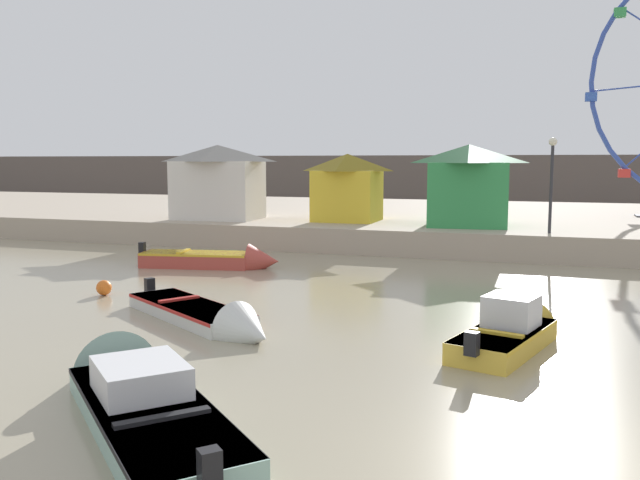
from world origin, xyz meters
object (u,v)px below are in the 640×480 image
at_px(carnival_booth_white_ticket, 218,181).
at_px(carnival_booth_yellow_awning, 347,186).
at_px(carnival_booth_green_kiosk, 468,184).
at_px(motorboat_faded_red, 219,259).
at_px(motorboat_seafoam, 131,388).
at_px(promenade_lamp_far, 552,170).
at_px(mooring_buoy_orange, 104,288).
at_px(motorboat_pale_grey, 213,319).
at_px(motorboat_mustard_yellow, 515,329).

distance_m(carnival_booth_white_ticket, carnival_booth_yellow_awning, 6.33).
bearing_deg(carnival_booth_white_ticket, carnival_booth_green_kiosk, -0.93).
relative_size(motorboat_faded_red, motorboat_seafoam, 0.96).
bearing_deg(carnival_booth_yellow_awning, motorboat_seafoam, -82.90).
relative_size(carnival_booth_green_kiosk, promenade_lamp_far, 1.10).
distance_m(motorboat_faded_red, carnival_booth_yellow_awning, 9.01).
bearing_deg(mooring_buoy_orange, carnival_booth_green_kiosk, 57.42).
bearing_deg(carnival_booth_yellow_awning, mooring_buoy_orange, -103.00).
bearing_deg(motorboat_pale_grey, mooring_buoy_orange, -173.43).
xyz_separation_m(carnival_booth_white_ticket, promenade_lamp_far, (15.26, -1.60, 0.58)).
bearing_deg(motorboat_pale_grey, promenade_lamp_far, 93.70).
distance_m(motorboat_seafoam, carnival_booth_green_kiosk, 21.11).
height_order(carnival_booth_green_kiosk, carnival_booth_white_ticket, carnival_booth_white_ticket).
relative_size(motorboat_mustard_yellow, carnival_booth_yellow_awning, 1.36).
height_order(motorboat_pale_grey, carnival_booth_yellow_awning, carnival_booth_yellow_awning).
bearing_deg(motorboat_mustard_yellow, motorboat_faded_red, 72.57).
distance_m(promenade_lamp_far, mooring_buoy_orange, 16.98).
bearing_deg(carnival_booth_green_kiosk, motorboat_pale_grey, -109.61).
bearing_deg(motorboat_seafoam, promenade_lamp_far, -66.38).
bearing_deg(carnival_booth_green_kiosk, motorboat_faded_red, -140.40).
bearing_deg(promenade_lamp_far, carnival_booth_yellow_awning, 164.15).
distance_m(motorboat_mustard_yellow, motorboat_seafoam, 7.98).
bearing_deg(motorboat_seafoam, motorboat_mustard_yellow, -92.45).
height_order(motorboat_faded_red, carnival_booth_yellow_awning, carnival_booth_yellow_awning).
distance_m(motorboat_seafoam, carnival_booth_yellow_awning, 21.42).
bearing_deg(mooring_buoy_orange, carnival_booth_yellow_awning, 77.42).
xyz_separation_m(carnival_booth_green_kiosk, carnival_booth_yellow_awning, (-5.59, 0.34, -0.19)).
bearing_deg(carnival_booth_yellow_awning, motorboat_pale_grey, -84.72).
bearing_deg(promenade_lamp_far, carnival_booth_white_ticket, 174.00).
xyz_separation_m(carnival_booth_white_ticket, carnival_booth_yellow_awning, (6.25, 0.95, -0.22)).
relative_size(motorboat_seafoam, motorboat_pale_grey, 1.03).
height_order(motorboat_faded_red, carnival_booth_green_kiosk, carnival_booth_green_kiosk).
bearing_deg(motorboat_faded_red, carnival_booth_white_ticket, 107.06).
bearing_deg(motorboat_pale_grey, carnival_booth_white_ticket, 149.30).
height_order(motorboat_seafoam, carnival_booth_white_ticket, carnival_booth_white_ticket).
xyz_separation_m(motorboat_mustard_yellow, mooring_buoy_orange, (-11.51, 1.44, -0.10)).
distance_m(motorboat_pale_grey, carnival_booth_green_kiosk, 16.61).
xyz_separation_m(motorboat_mustard_yellow, carnival_booth_yellow_awning, (-8.38, 15.42, 2.38)).
height_order(motorboat_mustard_yellow, promenade_lamp_far, promenade_lamp_far).
bearing_deg(carnival_booth_white_ticket, mooring_buoy_orange, -80.35).
height_order(motorboat_faded_red, motorboat_mustard_yellow, motorboat_mustard_yellow).
bearing_deg(motorboat_seafoam, mooring_buoy_orange, -8.17).
distance_m(carnival_booth_yellow_awning, promenade_lamp_far, 9.39).
height_order(motorboat_seafoam, carnival_booth_yellow_awning, carnival_booth_yellow_awning).
height_order(motorboat_seafoam, promenade_lamp_far, promenade_lamp_far).
bearing_deg(carnival_booth_yellow_awning, motorboat_mustard_yellow, -61.89).
bearing_deg(carnival_booth_white_ticket, motorboat_faded_red, -66.15).
bearing_deg(motorboat_pale_grey, carnival_booth_yellow_awning, 127.74).
bearing_deg(motorboat_mustard_yellow, carnival_booth_green_kiosk, 26.39).
bearing_deg(carnival_booth_white_ticket, carnival_booth_yellow_awning, 4.78).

